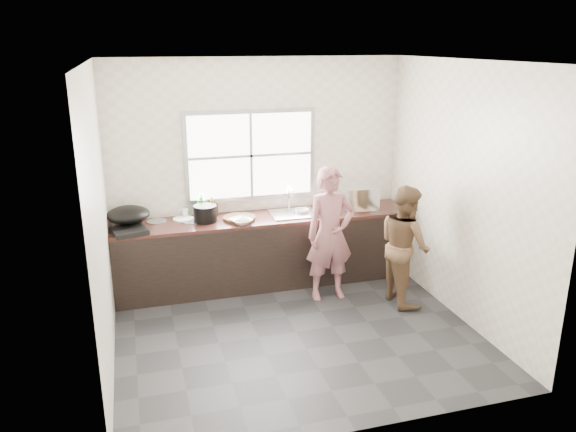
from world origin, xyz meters
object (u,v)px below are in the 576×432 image
object	(u,v)px
bottle_brown_tall	(212,207)
pot_lid_right	(191,221)
pot_lid_left	(157,221)
person_side	(405,245)
cutting_board	(239,218)
dish_rack	(360,199)
bottle_green	(201,205)
bowl_mince	(242,222)
bowl_crabs	(331,210)
bottle_brown_short	(205,208)
burner	(129,231)
wok	(128,215)
glass_jar	(185,213)
black_pot	(205,214)
plate_food	(183,219)
bowl_held	(302,210)
woman	(330,238)

from	to	relation	value
bottle_brown_tall	pot_lid_right	world-z (taller)	bottle_brown_tall
pot_lid_left	pot_lid_right	world-z (taller)	pot_lid_right
person_side	cutting_board	bearing A→B (deg)	60.01
bottle_brown_tall	dish_rack	distance (m)	1.82
bottle_green	dish_rack	size ratio (longest dim) A/B	0.70
bowl_mince	bottle_brown_tall	world-z (taller)	bottle_brown_tall
bowl_mince	bowl_crabs	xyz separation A→B (m)	(1.15, 0.15, 0.00)
bottle_brown_short	burner	size ratio (longest dim) A/B	0.52
bowl_crabs	dish_rack	world-z (taller)	dish_rack
wok	bowl_crabs	bearing A→B (deg)	-1.96
burner	pot_lid_right	size ratio (longest dim) A/B	1.39
bowl_crabs	bottle_green	world-z (taller)	bottle_green
person_side	glass_jar	bearing A→B (deg)	60.61
pot_lid_left	bottle_brown_tall	bearing A→B (deg)	7.19
burner	dish_rack	size ratio (longest dim) A/B	0.89
bowl_mince	dish_rack	xyz separation A→B (m)	(1.51, 0.12, 0.12)
black_pot	pot_lid_left	world-z (taller)	black_pot
bowl_mince	black_pot	size ratio (longest dim) A/B	0.83
glass_jar	bottle_brown_tall	bearing A→B (deg)	0.00
pot_lid_left	pot_lid_right	bearing A→B (deg)	-14.01
glass_jar	wok	distance (m)	0.69
bottle_green	bottle_brown_tall	world-z (taller)	bottle_green
bowl_mince	bowl_crabs	bearing A→B (deg)	7.42
pot_lid_right	glass_jar	bearing A→B (deg)	104.89
bowl_mince	dish_rack	world-z (taller)	dish_rack
plate_food	bottle_brown_tall	world-z (taller)	bottle_brown_tall
bottle_brown_short	glass_jar	distance (m)	0.24
cutting_board	pot_lid_left	xyz separation A→B (m)	(-0.94, 0.19, -0.01)
cutting_board	bowl_held	size ratio (longest dim) A/B	1.75
black_pot	wok	world-z (taller)	wok
cutting_board	glass_jar	bearing A→B (deg)	155.43
person_side	bowl_held	bearing A→B (deg)	42.14
glass_jar	pot_lid_left	distance (m)	0.35
woman	burner	size ratio (longest dim) A/B	4.08
cutting_board	pot_lid_right	xyz separation A→B (m)	(-0.55, 0.09, -0.01)
woman	glass_jar	world-z (taller)	woman
bowl_held	dish_rack	size ratio (longest dim) A/B	0.54
black_pot	wok	xyz separation A→B (m)	(-0.86, 0.03, 0.05)
burner	person_side	bearing A→B (deg)	-13.88
bottle_brown_tall	bowl_crabs	bearing A→B (deg)	-11.28
bowl_mince	pot_lid_left	bearing A→B (deg)	159.51
glass_jar	dish_rack	xyz separation A→B (m)	(2.11, -0.32, 0.10)
bowl_held	bottle_green	size ratio (longest dim) A/B	0.78
bowl_crabs	dish_rack	xyz separation A→B (m)	(0.37, -0.03, 0.12)
dish_rack	pot_lid_left	distance (m)	2.46
pot_lid_left	pot_lid_right	size ratio (longest dim) A/B	0.92
burner	dish_rack	bearing A→B (deg)	1.97
pot_lid_left	glass_jar	bearing A→B (deg)	13.86
woman	bowl_held	distance (m)	0.64
plate_food	dish_rack	distance (m)	2.16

